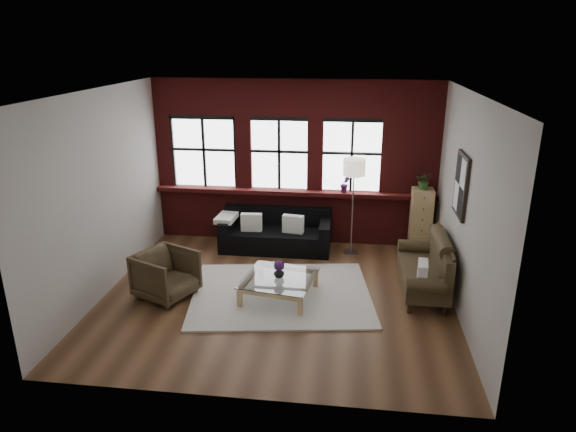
# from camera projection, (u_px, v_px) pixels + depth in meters

# --- Properties ---
(floor) EXTENTS (5.50, 5.50, 0.00)m
(floor) POSITION_uv_depth(u_px,v_px,m) (277.00, 296.00, 8.22)
(floor) COLOR #4E301C
(floor) RESTS_ON ground
(ceiling) EXTENTS (5.50, 5.50, 0.00)m
(ceiling) POSITION_uv_depth(u_px,v_px,m) (276.00, 91.00, 7.17)
(ceiling) COLOR white
(ceiling) RESTS_ON ground
(wall_back) EXTENTS (5.50, 0.00, 5.50)m
(wall_back) POSITION_uv_depth(u_px,v_px,m) (295.00, 162.00, 10.03)
(wall_back) COLOR #ADA9A1
(wall_back) RESTS_ON ground
(wall_front) EXTENTS (5.50, 0.00, 5.50)m
(wall_front) POSITION_uv_depth(u_px,v_px,m) (242.00, 272.00, 5.35)
(wall_front) COLOR #ADA9A1
(wall_front) RESTS_ON ground
(wall_left) EXTENTS (0.00, 5.00, 5.00)m
(wall_left) POSITION_uv_depth(u_px,v_px,m) (103.00, 194.00, 8.01)
(wall_left) COLOR #ADA9A1
(wall_left) RESTS_ON ground
(wall_right) EXTENTS (0.00, 5.00, 5.00)m
(wall_right) POSITION_uv_depth(u_px,v_px,m) (466.00, 208.00, 7.37)
(wall_right) COLOR #ADA9A1
(wall_right) RESTS_ON ground
(brick_backwall) EXTENTS (5.50, 0.12, 3.20)m
(brick_backwall) POSITION_uv_depth(u_px,v_px,m) (295.00, 163.00, 9.98)
(brick_backwall) COLOR maroon
(brick_backwall) RESTS_ON floor
(sill_ledge) EXTENTS (5.50, 0.30, 0.08)m
(sill_ledge) POSITION_uv_depth(u_px,v_px,m) (294.00, 192.00, 10.08)
(sill_ledge) COLOR maroon
(sill_ledge) RESTS_ON brick_backwall
(window_left) EXTENTS (1.38, 0.10, 1.50)m
(window_left) POSITION_uv_depth(u_px,v_px,m) (204.00, 153.00, 10.15)
(window_left) COLOR black
(window_left) RESTS_ON brick_backwall
(window_mid) EXTENTS (1.38, 0.10, 1.50)m
(window_mid) POSITION_uv_depth(u_px,v_px,m) (279.00, 155.00, 9.97)
(window_mid) COLOR black
(window_mid) RESTS_ON brick_backwall
(window_right) EXTENTS (1.38, 0.10, 1.50)m
(window_right) POSITION_uv_depth(u_px,v_px,m) (352.00, 157.00, 9.81)
(window_right) COLOR black
(window_right) RESTS_ON brick_backwall
(wall_poster) EXTENTS (0.05, 0.74, 0.94)m
(wall_poster) POSITION_uv_depth(u_px,v_px,m) (461.00, 185.00, 7.57)
(wall_poster) COLOR black
(wall_poster) RESTS_ON wall_right
(shag_rug) EXTENTS (3.12, 2.60, 0.03)m
(shag_rug) POSITION_uv_depth(u_px,v_px,m) (281.00, 294.00, 8.25)
(shag_rug) COLOR beige
(shag_rug) RESTS_ON floor
(dark_sofa) EXTENTS (2.11, 0.85, 0.76)m
(dark_sofa) POSITION_uv_depth(u_px,v_px,m) (276.00, 231.00, 9.91)
(dark_sofa) COLOR black
(dark_sofa) RESTS_ON floor
(pillow_a) EXTENTS (0.41, 0.16, 0.34)m
(pillow_a) POSITION_uv_depth(u_px,v_px,m) (251.00, 222.00, 9.80)
(pillow_a) COLOR white
(pillow_a) RESTS_ON dark_sofa
(pillow_b) EXTENTS (0.42, 0.20, 0.34)m
(pillow_b) POSITION_uv_depth(u_px,v_px,m) (293.00, 224.00, 9.71)
(pillow_b) COLOR white
(pillow_b) RESTS_ON dark_sofa
(vintage_settee) EXTENTS (0.76, 1.71, 0.91)m
(vintage_settee) POSITION_uv_depth(u_px,v_px,m) (423.00, 266.00, 8.21)
(vintage_settee) COLOR #392E1A
(vintage_settee) RESTS_ON floor
(pillow_settee) EXTENTS (0.18, 0.39, 0.34)m
(pillow_settee) POSITION_uv_depth(u_px,v_px,m) (422.00, 273.00, 7.70)
(pillow_settee) COLOR white
(pillow_settee) RESTS_ON vintage_settee
(armchair) EXTENTS (1.09, 1.08, 0.75)m
(armchair) POSITION_uv_depth(u_px,v_px,m) (166.00, 275.00, 8.08)
(armchair) COLOR #372C1B
(armchair) RESTS_ON floor
(coffee_table) EXTENTS (1.24, 1.24, 0.36)m
(coffee_table) POSITION_uv_depth(u_px,v_px,m) (279.00, 288.00, 8.11)
(coffee_table) COLOR tan
(coffee_table) RESTS_ON shag_rug
(vase) EXTENTS (0.20, 0.20, 0.17)m
(vase) POSITION_uv_depth(u_px,v_px,m) (279.00, 272.00, 8.02)
(vase) COLOR #B2B2B2
(vase) RESTS_ON coffee_table
(flowers) EXTENTS (0.17, 0.17, 0.17)m
(flowers) POSITION_uv_depth(u_px,v_px,m) (279.00, 266.00, 7.98)
(flowers) COLOR #491D56
(flowers) RESTS_ON vase
(drawer_chest) EXTENTS (0.39, 0.39, 1.26)m
(drawer_chest) POSITION_uv_depth(u_px,v_px,m) (421.00, 221.00, 9.67)
(drawer_chest) COLOR tan
(drawer_chest) RESTS_ON floor
(potted_plant_top) EXTENTS (0.34, 0.31, 0.33)m
(potted_plant_top) POSITION_uv_depth(u_px,v_px,m) (424.00, 181.00, 9.41)
(potted_plant_top) COLOR #2D5923
(potted_plant_top) RESTS_ON drawer_chest
(floor_lamp) EXTENTS (0.40, 0.40, 1.99)m
(floor_lamp) POSITION_uv_depth(u_px,v_px,m) (353.00, 204.00, 9.52)
(floor_lamp) COLOR #A5A5A8
(floor_lamp) RESTS_ON floor
(sill_plant) EXTENTS (0.21, 0.19, 0.34)m
(sill_plant) POSITION_uv_depth(u_px,v_px,m) (345.00, 184.00, 9.87)
(sill_plant) COLOR #491D56
(sill_plant) RESTS_ON sill_ledge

